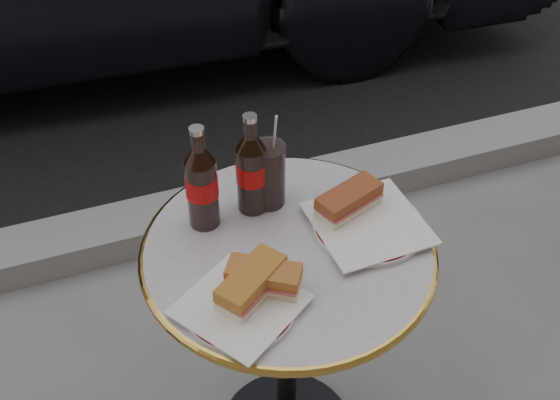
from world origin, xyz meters
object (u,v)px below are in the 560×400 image
object	(u,v)px
bistro_table	(287,353)
cola_glass	(269,175)
plate_right	(368,226)
cola_bottle_left	(201,177)
plate_left	(240,307)
cola_bottle_right	(251,164)

from	to	relation	value
bistro_table	cola_glass	xyz separation A→B (m)	(0.01, 0.15, 0.44)
plate_right	cola_bottle_left	xyz separation A→B (m)	(-0.32, 0.14, 0.12)
plate_left	cola_bottle_right	bearing A→B (deg)	67.09
cola_bottle_left	cola_bottle_right	bearing A→B (deg)	5.40
cola_bottle_right	cola_glass	size ratio (longest dim) A/B	1.58
plate_left	cola_glass	distance (m)	0.32
bistro_table	cola_bottle_left	world-z (taller)	cola_bottle_left
bistro_table	cola_bottle_right	xyz separation A→B (m)	(-0.03, 0.14, 0.49)
plate_right	cola_bottle_left	distance (m)	0.37
bistro_table	plate_right	bearing A→B (deg)	-2.02
plate_left	cola_bottle_left	bearing A→B (deg)	89.60
bistro_table	plate_left	distance (m)	0.42
cola_bottle_right	cola_glass	xyz separation A→B (m)	(0.04, 0.01, -0.04)
bistro_table	plate_left	size ratio (longest dim) A/B	3.42
plate_left	cola_bottle_left	world-z (taller)	cola_bottle_left
cola_bottle_right	cola_bottle_left	bearing A→B (deg)	-174.60
cola_glass	cola_bottle_left	bearing A→B (deg)	-174.02
plate_right	cola_glass	bearing A→B (deg)	137.84
plate_left	plate_right	xyz separation A→B (m)	(0.32, 0.12, 0.00)
bistro_table	cola_glass	world-z (taller)	cola_glass
cola_bottle_left	cola_bottle_right	size ratio (longest dim) A/B	1.02
plate_right	cola_bottle_right	bearing A→B (deg)	144.69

